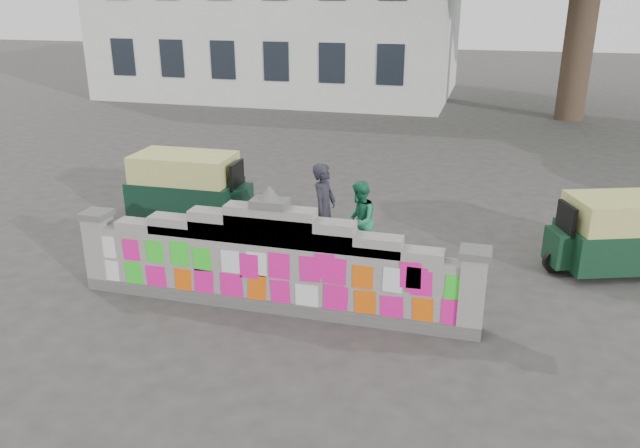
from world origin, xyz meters
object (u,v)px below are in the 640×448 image
object	(u,v)px
cyclist_bike	(324,241)
cyclist_rider	(324,223)
rickshaw_right	(621,233)
pedestrian	(359,221)
rickshaw_left	(189,187)

from	to	relation	value
cyclist_bike	cyclist_rider	xyz separation A→B (m)	(0.00, 0.00, 0.34)
cyclist_rider	rickshaw_right	bearing A→B (deg)	-69.98
pedestrian	rickshaw_right	xyz separation A→B (m)	(4.55, 0.67, -0.03)
cyclist_rider	pedestrian	distance (m)	0.77
cyclist_rider	rickshaw_left	bearing A→B (deg)	71.37
cyclist_bike	pedestrian	xyz separation A→B (m)	(0.52, 0.56, 0.25)
cyclist_bike	rickshaw_left	distance (m)	3.81
cyclist_rider	pedestrian	bearing A→B (deg)	-36.89
cyclist_bike	rickshaw_right	size ratio (longest dim) A/B	0.74
pedestrian	rickshaw_left	distance (m)	4.11
cyclist_bike	cyclist_rider	world-z (taller)	cyclist_rider
pedestrian	rickshaw_right	world-z (taller)	pedestrian
rickshaw_left	rickshaw_right	xyz separation A→B (m)	(8.52, -0.39, -0.05)
cyclist_rider	rickshaw_right	size ratio (longest dim) A/B	0.66
rickshaw_left	rickshaw_right	size ratio (longest dim) A/B	1.05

